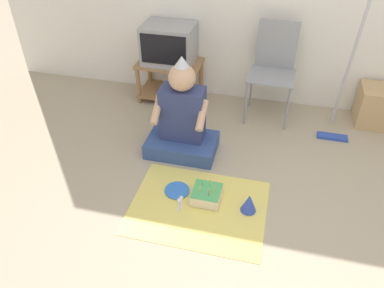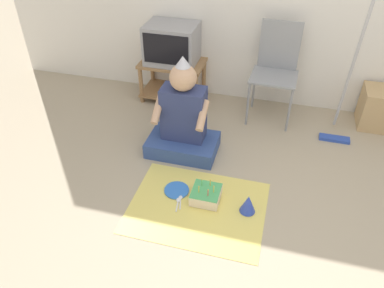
# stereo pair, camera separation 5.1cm
# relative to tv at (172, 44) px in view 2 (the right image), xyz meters

# --- Properties ---
(ground_plane) EXTENTS (16.00, 16.00, 0.00)m
(ground_plane) POSITION_rel_tv_xyz_m (1.24, -1.84, -0.63)
(ground_plane) COLOR tan
(tv_stand) EXTENTS (0.68, 0.42, 0.43)m
(tv_stand) POSITION_rel_tv_xyz_m (0.00, -0.00, -0.38)
(tv_stand) COLOR #997047
(tv_stand) RESTS_ON ground_plane
(tv) EXTENTS (0.52, 0.41, 0.40)m
(tv) POSITION_rel_tv_xyz_m (0.00, 0.00, 0.00)
(tv) COLOR #99999E
(tv) RESTS_ON tv_stand
(folding_chair) EXTENTS (0.45, 0.41, 0.96)m
(folding_chair) POSITION_rel_tv_xyz_m (1.08, -0.06, -0.08)
(folding_chair) COLOR gray
(folding_chair) RESTS_ON ground_plane
(dust_mop) EXTENTS (0.28, 0.29, 1.35)m
(dust_mop) POSITION_rel_tv_xyz_m (1.73, -0.30, -0.23)
(dust_mop) COLOR #2D4CB2
(dust_mop) RESTS_ON ground_plane
(person_seated) EXTENTS (0.62, 0.41, 0.91)m
(person_seated) POSITION_rel_tv_xyz_m (0.38, -0.89, -0.32)
(person_seated) COLOR #334C8C
(person_seated) RESTS_ON ground_plane
(party_cloth) EXTENTS (1.03, 0.81, 0.01)m
(party_cloth) POSITION_rel_tv_xyz_m (0.68, -1.56, -0.63)
(party_cloth) COLOR #EAD666
(party_cloth) RESTS_ON ground_plane
(birthday_cake) EXTENTS (0.22, 0.22, 0.16)m
(birthday_cake) POSITION_rel_tv_xyz_m (0.72, -1.46, -0.58)
(birthday_cake) COLOR #F4E0C6
(birthday_cake) RESTS_ON party_cloth
(party_hat_blue) EXTENTS (0.12, 0.12, 0.15)m
(party_hat_blue) POSITION_rel_tv_xyz_m (1.06, -1.50, -0.55)
(party_hat_blue) COLOR blue
(party_hat_blue) RESTS_ON party_cloth
(paper_plate) EXTENTS (0.20, 0.20, 0.01)m
(paper_plate) POSITION_rel_tv_xyz_m (0.47, -1.43, -0.62)
(paper_plate) COLOR blue
(paper_plate) RESTS_ON party_cloth
(plastic_spoon_near) EXTENTS (0.05, 0.14, 0.01)m
(plastic_spoon_near) POSITION_rel_tv_xyz_m (0.53, -1.52, -0.62)
(plastic_spoon_near) COLOR white
(plastic_spoon_near) RESTS_ON party_cloth
(plastic_spoon_far) EXTENTS (0.04, 0.14, 0.01)m
(plastic_spoon_far) POSITION_rel_tv_xyz_m (0.52, -1.55, -0.62)
(plastic_spoon_far) COLOR white
(plastic_spoon_far) RESTS_ON party_cloth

